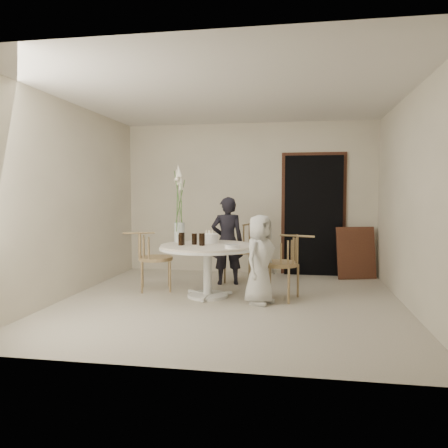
% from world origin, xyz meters
% --- Properties ---
extents(ground, '(4.50, 4.50, 0.00)m').
position_xyz_m(ground, '(0.00, 0.00, 0.00)').
color(ground, beige).
rests_on(ground, ground).
extents(room_shell, '(4.50, 4.50, 4.50)m').
position_xyz_m(room_shell, '(0.00, 0.00, 1.62)').
color(room_shell, silver).
rests_on(room_shell, ground).
extents(doorway, '(1.00, 0.10, 2.10)m').
position_xyz_m(doorway, '(1.15, 2.19, 1.05)').
color(doorway, black).
rests_on(doorway, ground).
extents(door_trim, '(1.12, 0.03, 2.22)m').
position_xyz_m(door_trim, '(1.15, 2.23, 1.11)').
color(door_trim, '#52301C').
rests_on(door_trim, ground).
extents(table, '(1.33, 1.33, 0.73)m').
position_xyz_m(table, '(-0.35, 0.25, 0.62)').
color(table, silver).
rests_on(table, ground).
extents(picture_frame, '(0.69, 0.37, 0.88)m').
position_xyz_m(picture_frame, '(1.86, 1.95, 0.44)').
color(picture_frame, '#52301C').
rests_on(picture_frame, ground).
extents(chair_far, '(0.63, 0.66, 0.95)m').
position_xyz_m(chair_far, '(0.05, 1.48, 0.61)').
color(chair_far, '#A17F57').
rests_on(chair_far, ground).
extents(chair_right, '(0.62, 0.59, 0.90)m').
position_xyz_m(chair_right, '(0.75, 0.26, 0.58)').
color(chair_right, '#A17F57').
rests_on(chair_right, ground).
extents(chair_left, '(0.62, 0.59, 0.88)m').
position_xyz_m(chair_left, '(-1.32, 0.51, 0.57)').
color(chair_left, '#A17F57').
rests_on(chair_left, ground).
extents(girl, '(0.57, 0.45, 1.38)m').
position_xyz_m(girl, '(-0.22, 1.15, 0.69)').
color(girl, black).
rests_on(girl, ground).
extents(boy, '(0.57, 0.67, 1.16)m').
position_xyz_m(boy, '(0.40, -0.01, 0.58)').
color(boy, silver).
rests_on(boy, ground).
extents(birthday_cake, '(0.27, 0.27, 0.18)m').
position_xyz_m(birthday_cake, '(-0.38, 0.50, 0.79)').
color(birthday_cake, white).
rests_on(birthday_cake, table).
extents(cola_tumbler_a, '(0.08, 0.08, 0.15)m').
position_xyz_m(cola_tumbler_a, '(-0.70, 0.13, 0.81)').
color(cola_tumbler_a, black).
rests_on(cola_tumbler_a, table).
extents(cola_tumbler_b, '(0.10, 0.10, 0.17)m').
position_xyz_m(cola_tumbler_b, '(-0.41, 0.15, 0.81)').
color(cola_tumbler_b, black).
rests_on(cola_tumbler_b, table).
extents(cola_tumbler_c, '(0.08, 0.08, 0.17)m').
position_xyz_m(cola_tumbler_c, '(-0.70, 0.20, 0.81)').
color(cola_tumbler_c, black).
rests_on(cola_tumbler_c, table).
extents(cola_tumbler_d, '(0.08, 0.08, 0.16)m').
position_xyz_m(cola_tumbler_d, '(-0.54, 0.25, 0.81)').
color(cola_tumbler_d, black).
rests_on(cola_tumbler_d, table).
extents(plate_stack, '(0.20, 0.20, 0.05)m').
position_xyz_m(plate_stack, '(0.04, -0.08, 0.75)').
color(plate_stack, white).
rests_on(plate_stack, table).
extents(flower_vase, '(0.15, 0.15, 1.13)m').
position_xyz_m(flower_vase, '(-0.83, 0.52, 1.17)').
color(flower_vase, silver).
rests_on(flower_vase, table).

